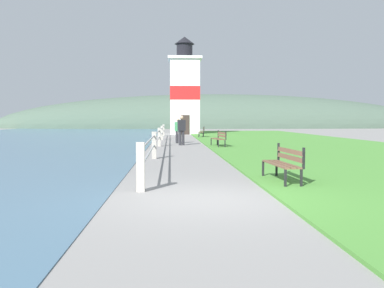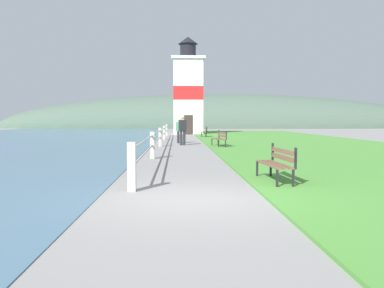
{
  "view_description": "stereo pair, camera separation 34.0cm",
  "coord_description": "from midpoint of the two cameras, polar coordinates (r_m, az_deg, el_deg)",
  "views": [
    {
      "loc": [
        -0.67,
        -8.29,
        1.58
      ],
      "look_at": [
        0.44,
        13.63,
        0.3
      ],
      "focal_mm": 40.0,
      "sensor_mm": 36.0,
      "label": 1
    },
    {
      "loc": [
        -0.33,
        -8.3,
        1.58
      ],
      "look_at": [
        0.44,
        13.63,
        0.3
      ],
      "focal_mm": 40.0,
      "sensor_mm": 36.0,
      "label": 2
    }
  ],
  "objects": [
    {
      "name": "ground_plane",
      "position": [
        8.46,
        0.52,
        -7.42
      ],
      "size": [
        160.0,
        160.0,
        0.0
      ],
      "primitive_type": "plane",
      "color": "gray"
    },
    {
      "name": "person_by_railing",
      "position": [
        25.83,
        -1.77,
        1.99
      ],
      "size": [
        0.49,
        0.37,
        1.8
      ],
      "rotation": [
        0.0,
        0.0,
        1.9
      ],
      "color": "#28282D",
      "rests_on": "ground_plane"
    },
    {
      "name": "person_strolling",
      "position": [
        27.95,
        -2.23,
        1.91
      ],
      "size": [
        0.45,
        0.34,
        1.63
      ],
      "rotation": [
        0.0,
        0.0,
        1.23
      ],
      "color": "#28282D",
      "rests_on": "ground_plane"
    },
    {
      "name": "park_bench_midway",
      "position": [
        24.13,
        3.27,
        0.86
      ],
      "size": [
        0.69,
        1.96,
        0.94
      ],
      "rotation": [
        0.0,
        0.0,
        3.26
      ],
      "color": "brown",
      "rests_on": "ground_plane"
    },
    {
      "name": "park_bench_near",
      "position": [
        10.75,
        11.32,
        -2.28
      ],
      "size": [
        0.58,
        1.91,
        0.94
      ],
      "rotation": [
        0.0,
        0.0,
        3.2
      ],
      "color": "brown",
      "rests_on": "ground_plane"
    },
    {
      "name": "grass_verge",
      "position": [
        28.33,
        13.33,
        0.11
      ],
      "size": [
        12.0,
        56.58,
        0.06
      ],
      "color": "#4C8E38",
      "rests_on": "ground_plane"
    },
    {
      "name": "lighthouse",
      "position": [
        45.42,
        -1.21,
        6.99
      ],
      "size": [
        3.5,
        3.5,
        10.21
      ],
      "color": "white",
      "rests_on": "ground_plane"
    },
    {
      "name": "park_bench_far",
      "position": [
        36.87,
        1.11,
        1.71
      ],
      "size": [
        0.64,
        1.65,
        0.94
      ],
      "rotation": [
        0.0,
        0.0,
        3.03
      ],
      "color": "brown",
      "rests_on": "ground_plane"
    },
    {
      "name": "distant_hillside",
      "position": [
        76.5,
        3.48,
        2.15
      ],
      "size": [
        80.0,
        16.0,
        12.0
      ],
      "color": "#475B4C",
      "rests_on": "ground_plane"
    },
    {
      "name": "seawall_railing",
      "position": [
        24.86,
        -4.79,
        1.17
      ],
      "size": [
        0.18,
        31.24,
        1.08
      ],
      "color": "#A8A399",
      "rests_on": "ground_plane"
    }
  ]
}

